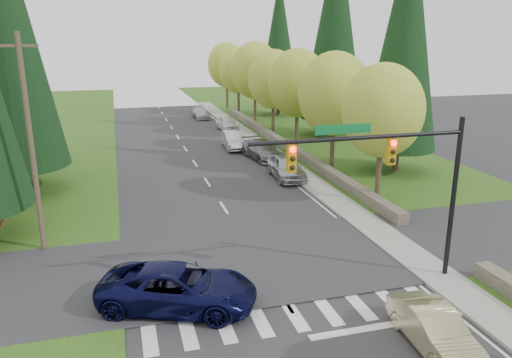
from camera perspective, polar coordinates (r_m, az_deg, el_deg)
name	(u,v)px	position (r m, az deg, el deg)	size (l,w,h in m)	color
grass_east	(383,172)	(38.18, 14.26, 0.77)	(14.00, 110.00, 0.06)	#265516
cross_street	(259,261)	(22.85, 0.33, -9.36)	(120.00, 8.00, 0.10)	#28282B
sidewalk_east	(296,171)	(37.38, 4.59, 0.96)	(1.80, 80.00, 0.13)	gray
curb_east	(285,171)	(37.11, 3.36, 0.87)	(0.20, 80.00, 0.13)	gray
stone_wall_north	(283,144)	(45.20, 3.14, 4.03)	(0.70, 40.00, 0.70)	#4C4438
traffic_signal	(394,167)	(19.77, 15.50, 1.33)	(8.70, 0.37, 6.80)	black
utility_pole	(31,144)	(24.57, -24.32, 3.69)	(1.60, 0.24, 10.00)	#473828
decid_tree_0	(383,111)	(30.10, 14.29, 7.57)	(4.80, 4.80, 8.37)	#38281C
decid_tree_1	(334,94)	(36.30, 8.96, 9.58)	(5.20, 5.20, 8.80)	#38281C
decid_tree_2	(298,83)	(42.65, 4.78, 10.86)	(5.00, 5.00, 8.82)	#38281C
decid_tree_3	(273,79)	(49.30, 2.01, 11.31)	(5.00, 5.00, 8.55)	#38281C
decid_tree_4	(255,70)	(55.99, -0.10, 12.31)	(5.40, 5.40, 9.18)	#38281C
decid_tree_5	(238,71)	(62.73, -2.04, 12.23)	(4.80, 4.80, 8.30)	#38281C
decid_tree_6	(227,65)	(69.54, -3.36, 12.88)	(5.20, 5.20, 8.86)	#38281C
conifer_e_a	(405,35)	(37.41, 16.71, 15.45)	(5.44, 5.44, 17.80)	#38281C
conifer_e_b	(335,24)	(50.27, 9.04, 17.08)	(6.12, 6.12, 19.80)	#38281C
conifer_e_c	(279,39)	(62.97, 2.65, 15.67)	(5.10, 5.10, 16.80)	#38281C
sedan_champagne	(434,329)	(17.82, 19.72, -15.88)	(1.43, 4.09, 1.35)	#C9C186
suv_navy	(178,288)	(19.17, -8.87, -12.17)	(2.69, 5.84, 1.62)	black
parked_car_a	(286,167)	(35.39, 3.48, 1.38)	(1.95, 4.86, 1.65)	#ABABB0
parked_car_b	(263,150)	(40.93, 0.75, 3.35)	(2.11, 5.20, 1.51)	slate
parked_car_c	(233,140)	(44.80, -2.59, 4.49)	(1.64, 4.71, 1.55)	silver
parked_car_d	(227,123)	(53.65, -3.31, 6.37)	(1.71, 4.26, 1.45)	silver
parked_car_e	(201,113)	(61.67, -6.31, 7.49)	(1.75, 4.30, 1.25)	#B2B1B6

